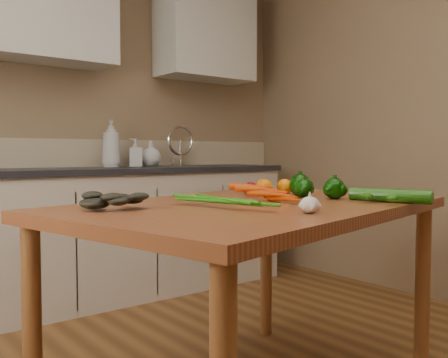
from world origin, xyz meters
TOP-DOWN VIEW (x-y plane):
  - room at (0.00, 0.17)m, footprint 4.04×5.04m
  - counter_run at (0.21, 2.19)m, footprint 2.84×0.64m
  - upper_cabinets at (0.51, 2.32)m, footprint 2.15×0.35m
  - table at (0.05, 0.44)m, footprint 1.68×1.26m
  - soap_bottle_a at (0.34, 2.28)m, footprint 0.18×0.18m
  - soap_bottle_b at (0.56, 2.32)m, footprint 0.13×0.13m
  - soap_bottle_c at (0.69, 2.33)m, footprint 0.20×0.20m
  - carrot_bunch at (0.03, 0.43)m, footprint 0.32×0.27m
  - leafy_greens at (-0.47, 0.57)m, footprint 0.22×0.19m
  - garlic_bulb at (-0.04, 0.08)m, footprint 0.06×0.06m
  - pepper_a at (0.37, 0.48)m, footprint 0.08×0.08m
  - pepper_b at (0.41, 0.53)m, footprint 0.10×0.10m
  - pepper_c at (0.42, 0.35)m, footprint 0.09×0.09m
  - tomato_a at (0.27, 0.71)m, footprint 0.06×0.06m
  - tomato_b at (0.34, 0.70)m, footprint 0.08×0.08m
  - tomato_c at (0.44, 0.66)m, footprint 0.08×0.08m
  - zucchini_a at (0.48, 0.19)m, footprint 0.12×0.21m
  - zucchini_b at (0.49, 0.08)m, footprint 0.12×0.23m

SIDE VIEW (x-z plane):
  - counter_run at x=0.21m, z-range -0.11..1.03m
  - table at x=0.05m, z-range 0.31..1.12m
  - zucchini_a at x=0.48m, z-range 0.81..0.86m
  - zucchini_b at x=0.49m, z-range 0.81..0.86m
  - garlic_bulb at x=-0.04m, z-range 0.81..0.86m
  - tomato_a at x=0.27m, z-range 0.81..0.87m
  - tomato_c at x=0.44m, z-range 0.81..0.88m
  - tomato_b at x=0.34m, z-range 0.81..0.88m
  - carrot_bunch at x=0.03m, z-range 0.81..0.88m
  - pepper_a at x=0.37m, z-range 0.81..0.89m
  - pepper_c at x=0.42m, z-range 0.81..0.90m
  - pepper_b at x=0.41m, z-range 0.81..0.91m
  - leafy_greens at x=-0.47m, z-range 0.81..0.92m
  - soap_bottle_c at x=0.69m, z-range 0.90..1.09m
  - soap_bottle_b at x=0.56m, z-range 0.90..1.11m
  - soap_bottle_a at x=0.34m, z-range 0.90..1.24m
  - room at x=0.00m, z-range -0.07..2.57m
  - upper_cabinets at x=0.51m, z-range 1.60..2.30m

